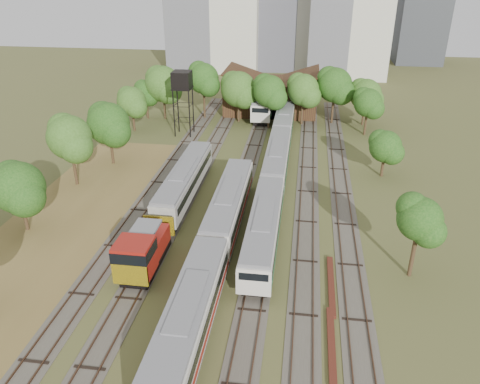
% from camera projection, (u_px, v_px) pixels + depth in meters
% --- Properties ---
extents(ground, '(240.00, 240.00, 0.00)m').
position_uv_depth(ground, '(219.00, 337.00, 33.74)').
color(ground, '#475123').
rests_on(ground, ground).
extents(dry_grass_patch, '(14.00, 60.00, 0.04)m').
position_uv_depth(dry_grass_patch, '(43.00, 256.00, 43.12)').
color(dry_grass_patch, brown).
rests_on(dry_grass_patch, ground).
extents(tracks, '(24.60, 80.00, 0.19)m').
position_uv_depth(tracks, '(251.00, 188.00, 56.02)').
color(tracks, '#4C473D').
rests_on(tracks, ground).
extents(railcar_red_set, '(2.94, 34.58, 3.63)m').
position_uv_depth(railcar_red_set, '(213.00, 252.00, 40.24)').
color(railcar_red_set, black).
rests_on(railcar_red_set, ground).
extents(railcar_green_set, '(2.81, 52.08, 3.47)m').
position_uv_depth(railcar_green_set, '(277.00, 159.00, 59.40)').
color(railcar_green_set, black).
rests_on(railcar_green_set, ground).
extents(railcar_rear, '(3.23, 16.08, 4.00)m').
position_uv_depth(railcar_rear, '(265.00, 102.00, 82.78)').
color(railcar_rear, black).
rests_on(railcar_rear, ground).
extents(shunter_locomotive, '(3.02, 8.11, 3.96)m').
position_uv_depth(shunter_locomotive, '(142.00, 252.00, 40.18)').
color(shunter_locomotive, black).
rests_on(shunter_locomotive, ground).
extents(old_grey_coach, '(2.80, 18.00, 3.45)m').
position_uv_depth(old_grey_coach, '(185.00, 181.00, 53.49)').
color(old_grey_coach, black).
rests_on(old_grey_coach, ground).
extents(water_tower, '(2.84, 2.84, 9.85)m').
position_uv_depth(water_tower, '(182.00, 82.00, 70.05)').
color(water_tower, black).
rests_on(water_tower, ground).
extents(rail_pile_near, '(0.51, 7.66, 0.26)m').
position_uv_depth(rail_pile_near, '(331.00, 344.00, 32.92)').
color(rail_pile_near, '#592519').
rests_on(rail_pile_near, ground).
extents(rail_pile_far, '(0.50, 8.08, 0.26)m').
position_uv_depth(rail_pile_far, '(331.00, 285.00, 39.00)').
color(rail_pile_far, '#592519').
rests_on(rail_pile_far, ground).
extents(maintenance_shed, '(16.45, 11.55, 7.58)m').
position_uv_depth(maintenance_shed, '(271.00, 95.00, 84.12)').
color(maintenance_shed, '#351B13').
rests_on(maintenance_shed, ground).
extents(tree_band_left, '(7.59, 63.83, 8.64)m').
position_uv_depth(tree_band_left, '(79.00, 144.00, 54.88)').
color(tree_band_left, '#382616').
rests_on(tree_band_left, ground).
extents(tree_band_far, '(39.11, 9.36, 9.41)m').
position_uv_depth(tree_band_far, '(260.00, 87.00, 76.80)').
color(tree_band_far, '#382616').
rests_on(tree_band_far, ground).
extents(tree_band_right, '(4.76, 41.32, 7.42)m').
position_uv_depth(tree_band_right, '(382.00, 137.00, 58.25)').
color(tree_band_right, '#382616').
rests_on(tree_band_right, ground).
extents(tower_far_right, '(12.00, 12.00, 28.00)m').
position_uv_depth(tower_far_right, '(424.00, 7.00, 121.05)').
color(tower_far_right, '#393C40').
rests_on(tower_far_right, ground).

